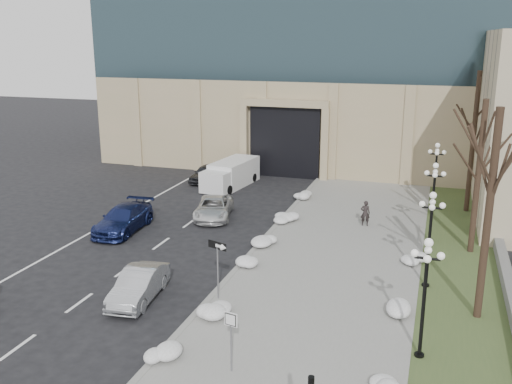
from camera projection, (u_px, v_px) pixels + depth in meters
sidewalk at (332, 263)px, 30.03m from camera, size 9.00×40.00×0.12m
curb at (251, 253)px, 31.37m from camera, size 0.30×40.00×0.14m
grass_strip at (462, 279)px, 28.10m from camera, size 4.00×40.00×0.10m
stone_wall at (503, 263)px, 29.26m from camera, size 0.50×30.00×0.70m
car_b at (139, 285)px, 25.83m from camera, size 2.01×4.48×1.43m
car_c at (123, 219)px, 35.02m from camera, size 2.48×5.44×1.54m
car_d at (214, 208)px, 37.62m from camera, size 3.33×5.23×1.34m
car_e at (206, 173)px, 46.96m from camera, size 1.86×4.18×1.40m
pedestrian at (365, 213)px, 35.63m from camera, size 0.64×0.47×1.62m
box_truck at (231, 174)px, 45.43m from camera, size 2.95×6.55×2.01m
one_way_sign at (220, 253)px, 25.18m from camera, size 1.04×0.53×2.85m
keep_sign at (231, 329)px, 19.83m from camera, size 0.51×0.15×2.40m
snow_clump_b at (161, 355)px, 20.92m from camera, size 1.10×1.60×0.36m
snow_clump_c at (209, 313)px, 24.16m from camera, size 1.10×1.60×0.36m
snow_clump_d at (241, 265)px, 29.24m from camera, size 1.10×1.60×0.36m
snow_clump_e at (270, 242)px, 32.50m from camera, size 1.10×1.60×0.36m
snow_clump_f at (283, 218)px, 36.68m from camera, size 1.10×1.60×0.36m
snow_clump_g at (307, 197)px, 41.64m from camera, size 1.10×1.60×0.36m
snow_clump_i at (402, 313)px, 24.14m from camera, size 1.10×1.60×0.36m
snow_clump_j at (416, 261)px, 29.68m from camera, size 1.10×1.60×0.36m
snow_clump_k at (288, 218)px, 36.71m from camera, size 1.10×1.60×0.36m
lamppost_a at (425, 283)px, 20.47m from camera, size 1.18×1.18×4.76m
lamppost_b at (430, 227)px, 26.43m from camera, size 1.18×1.18×4.76m
lamppost_c at (434, 192)px, 32.39m from camera, size 1.18×1.18×4.76m
lamppost_d at (436, 168)px, 38.35m from camera, size 1.18×1.18×4.76m
tree_near at (492, 186)px, 22.75m from camera, size 3.20×3.20×9.00m
tree_mid at (480, 156)px, 30.18m from camera, size 3.20×3.20×8.50m
tree_far at (475, 123)px, 37.34m from camera, size 3.20×3.20×9.50m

